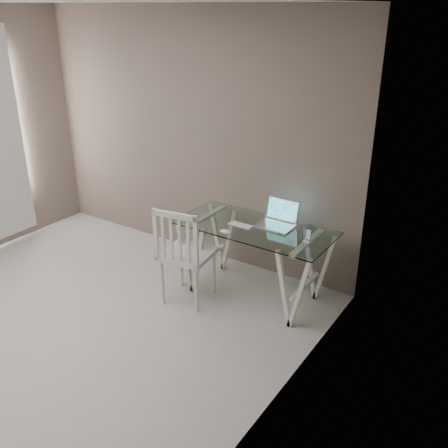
# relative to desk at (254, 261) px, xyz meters

# --- Properties ---
(desk) EXTENTS (1.50, 0.70, 0.75)m
(desk) POSITION_rel_desk_xyz_m (0.00, 0.00, 0.00)
(desk) COLOR silver
(desk) RESTS_ON ground
(chair) EXTENTS (0.52, 0.52, 1.00)m
(chair) POSITION_rel_desk_xyz_m (-0.49, -0.48, 0.17)
(chair) COLOR silver
(chair) RESTS_ON ground
(laptop) EXTENTS (0.34, 0.30, 0.24)m
(laptop) POSITION_rel_desk_xyz_m (0.16, 0.17, 0.42)
(laptop) COLOR silver
(laptop) RESTS_ON desk
(keyboard) EXTENTS (0.25, 0.11, 0.01)m
(keyboard) POSITION_rel_desk_xyz_m (-0.13, -0.05, 0.37)
(keyboard) COLOR silver
(keyboard) RESTS_ON desk
(mouse) EXTENTS (0.11, 0.07, 0.04)m
(mouse) POSITION_rel_desk_xyz_m (-0.15, -0.28, 0.38)
(mouse) COLOR white
(mouse) RESTS_ON desk
(phone_dock) EXTENTS (0.06, 0.06, 0.12)m
(phone_dock) POSITION_rel_desk_xyz_m (0.55, -0.01, 0.40)
(phone_dock) COLOR white
(phone_dock) RESTS_ON desk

